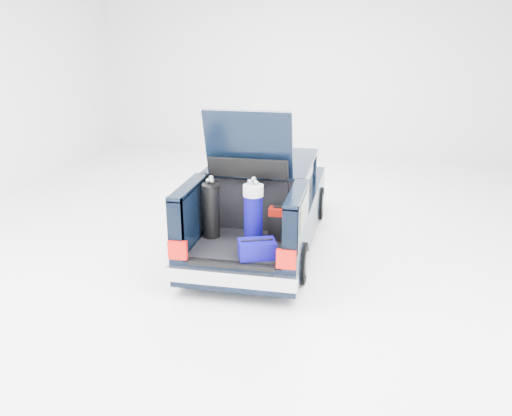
% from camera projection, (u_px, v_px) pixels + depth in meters
% --- Properties ---
extents(ground, '(14.00, 14.00, 0.00)m').
position_uv_depth(ground, '(262.00, 243.00, 9.37)').
color(ground, white).
rests_on(ground, ground).
extents(car, '(1.87, 4.65, 2.47)m').
position_uv_depth(car, '(263.00, 204.00, 9.25)').
color(car, black).
rests_on(car, ground).
extents(red_suitcase, '(0.32, 0.21, 0.52)m').
position_uv_depth(red_suitcase, '(280.00, 224.00, 7.86)').
color(red_suitcase, '#830C04').
rests_on(red_suitcase, car).
extents(black_golf_bag, '(0.34, 0.38, 0.93)m').
position_uv_depth(black_golf_bag, '(211.00, 210.00, 7.91)').
color(black_golf_bag, black).
rests_on(black_golf_bag, car).
extents(blue_golf_bag, '(0.32, 0.32, 0.97)m').
position_uv_depth(blue_golf_bag, '(253.00, 213.00, 7.73)').
color(blue_golf_bag, black).
rests_on(blue_golf_bag, car).
extents(blue_duffel, '(0.58, 0.47, 0.26)m').
position_uv_depth(blue_duffel, '(257.00, 249.00, 7.32)').
color(blue_duffel, '#090465').
rests_on(blue_duffel, car).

